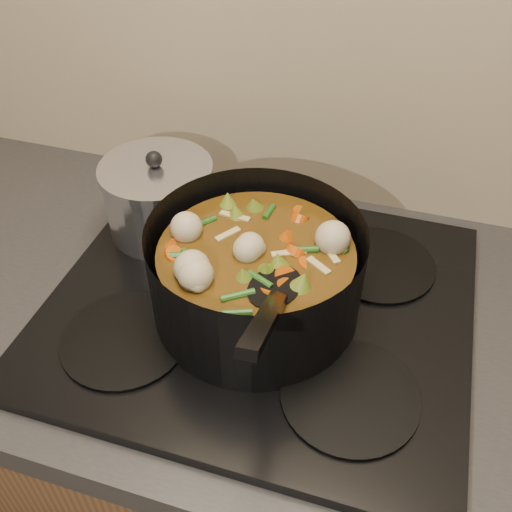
% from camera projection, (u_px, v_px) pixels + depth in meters
% --- Properties ---
extents(counter, '(2.64, 0.64, 0.91)m').
position_uv_depth(counter, '(259.00, 457.00, 1.18)').
color(counter, brown).
rests_on(counter, ground).
extents(stovetop, '(0.62, 0.54, 0.03)m').
position_uv_depth(stovetop, '(260.00, 304.00, 0.87)').
color(stovetop, black).
rests_on(stovetop, counter).
extents(stockpot, '(0.33, 0.42, 0.22)m').
position_uv_depth(stockpot, '(256.00, 274.00, 0.80)').
color(stockpot, black).
rests_on(stockpot, stovetop).
extents(saucepan, '(0.18, 0.18, 0.15)m').
position_uv_depth(saucepan, '(159.00, 198.00, 0.95)').
color(saucepan, silver).
rests_on(saucepan, stovetop).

